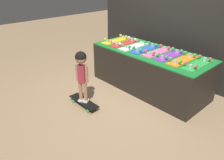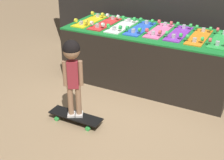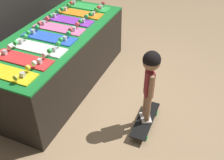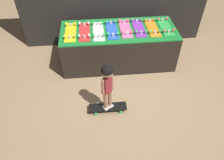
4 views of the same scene
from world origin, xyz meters
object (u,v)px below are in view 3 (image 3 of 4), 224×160
at_px(skateboard_orange_on_rack, 79,13).
at_px(skateboard_red_on_rack, 22,58).
at_px(child, 150,75).
at_px(skateboard_pink_on_rack, 59,27).
at_px(skateboard_on_floor, 145,120).
at_px(skateboard_blue_on_rack, 49,37).
at_px(skateboard_white_on_rack, 38,47).
at_px(skateboard_green_on_rack, 87,6).
at_px(skateboard_yellow_on_rack, 4,71).
at_px(skateboard_purple_on_rack, 69,19).

bearing_deg(skateboard_orange_on_rack, skateboard_red_on_rack, -178.72).
bearing_deg(child, skateboard_pink_on_rack, 41.84).
bearing_deg(skateboard_on_floor, skateboard_blue_on_rack, 81.48).
bearing_deg(skateboard_on_floor, skateboard_red_on_rack, 104.01).
height_order(skateboard_pink_on_rack, skateboard_orange_on_rack, same).
xyz_separation_m(skateboard_white_on_rack, skateboard_green_on_rack, (1.31, 0.04, 0.00)).
bearing_deg(child, skateboard_blue_on_rack, 52.16).
bearing_deg(skateboard_yellow_on_rack, skateboard_pink_on_rack, 1.79).
bearing_deg(skateboard_pink_on_rack, skateboard_on_floor, -108.84).
bearing_deg(skateboard_on_floor, skateboard_yellow_on_rack, 114.08).
distance_m(skateboard_orange_on_rack, skateboard_green_on_rack, 0.26).
bearing_deg(skateboard_red_on_rack, skateboard_white_on_rack, -1.44).
xyz_separation_m(skateboard_yellow_on_rack, child, (0.59, -1.32, -0.06)).
distance_m(skateboard_pink_on_rack, child, 1.43).
distance_m(skateboard_red_on_rack, skateboard_white_on_rack, 0.26).
relative_size(skateboard_orange_on_rack, skateboard_on_floor, 1.08).
height_order(skateboard_white_on_rack, skateboard_purple_on_rack, same).
bearing_deg(skateboard_orange_on_rack, skateboard_white_on_rack, -178.04).
relative_size(skateboard_yellow_on_rack, skateboard_purple_on_rack, 1.00).
relative_size(skateboard_pink_on_rack, skateboard_orange_on_rack, 1.00).
distance_m(skateboard_on_floor, child, 0.64).
relative_size(skateboard_yellow_on_rack, skateboard_red_on_rack, 1.00).
height_order(skateboard_yellow_on_rack, skateboard_orange_on_rack, same).
relative_size(skateboard_white_on_rack, skateboard_green_on_rack, 1.00).
height_order(skateboard_white_on_rack, child, child).
height_order(skateboard_orange_on_rack, skateboard_on_floor, skateboard_orange_on_rack).
bearing_deg(skateboard_orange_on_rack, skateboard_on_floor, -126.38).
relative_size(skateboard_red_on_rack, skateboard_blue_on_rack, 1.00).
xyz_separation_m(skateboard_blue_on_rack, child, (-0.20, -1.33, -0.06)).
xyz_separation_m(skateboard_purple_on_rack, child, (-0.72, -1.36, -0.06)).
bearing_deg(skateboard_white_on_rack, skateboard_pink_on_rack, 5.33).
xyz_separation_m(skateboard_red_on_rack, skateboard_purple_on_rack, (1.05, 0.05, 0.00)).
bearing_deg(skateboard_orange_on_rack, skateboard_yellow_on_rack, -179.27).
distance_m(skateboard_purple_on_rack, child, 1.54).
distance_m(skateboard_pink_on_rack, skateboard_on_floor, 1.59).
height_order(skateboard_orange_on_rack, child, child).
distance_m(skateboard_purple_on_rack, skateboard_on_floor, 1.69).
relative_size(skateboard_pink_on_rack, child, 0.77).
height_order(skateboard_red_on_rack, skateboard_orange_on_rack, same).
distance_m(skateboard_white_on_rack, skateboard_orange_on_rack, 1.05).
height_order(skateboard_white_on_rack, skateboard_orange_on_rack, same).
xyz_separation_m(skateboard_yellow_on_rack, skateboard_orange_on_rack, (1.57, 0.02, 0.00)).
bearing_deg(skateboard_blue_on_rack, skateboard_purple_on_rack, 3.44).
bearing_deg(skateboard_pink_on_rack, child, -108.84).
bearing_deg(skateboard_white_on_rack, skateboard_green_on_rack, 1.79).
xyz_separation_m(skateboard_red_on_rack, skateboard_orange_on_rack, (1.31, 0.03, 0.00)).
relative_size(skateboard_purple_on_rack, skateboard_green_on_rack, 1.00).
distance_m(skateboard_blue_on_rack, skateboard_purple_on_rack, 0.53).
height_order(skateboard_on_floor, child, child).
xyz_separation_m(skateboard_red_on_rack, skateboard_on_floor, (0.33, -1.31, -0.71)).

